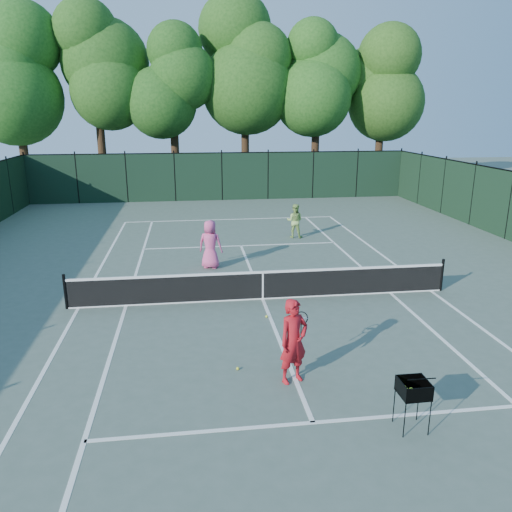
{
  "coord_description": "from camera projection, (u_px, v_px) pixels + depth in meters",
  "views": [
    {
      "loc": [
        -2.12,
        -14.22,
        5.57
      ],
      "look_at": [
        -0.07,
        1.0,
        1.1
      ],
      "focal_mm": 35.0,
      "sensor_mm": 36.0,
      "label": 1
    }
  ],
  "objects": [
    {
      "name": "sideline_doubles_right",
      "position": [
        431.0,
        291.0,
        16.06
      ],
      "size": [
        0.1,
        23.77,
        0.01
      ],
      "primitive_type": "cube",
      "color": "white",
      "rests_on": "ground"
    },
    {
      "name": "service_line_near",
      "position": [
        313.0,
        423.0,
        9.26
      ],
      "size": [
        8.23,
        0.1,
        0.01
      ],
      "primitive_type": "cube",
      "color": "white",
      "rests_on": "ground"
    },
    {
      "name": "baseline_far",
      "position": [
        230.0,
        219.0,
        26.66
      ],
      "size": [
        10.97,
        0.1,
        0.01
      ],
      "primitive_type": "cube",
      "color": "white",
      "rests_on": "ground"
    },
    {
      "name": "tennis_net",
      "position": [
        263.0,
        285.0,
        15.22
      ],
      "size": [
        11.69,
        0.09,
        1.06
      ],
      "color": "black",
      "rests_on": "ground"
    },
    {
      "name": "ground",
      "position": [
        263.0,
        299.0,
        15.35
      ],
      "size": [
        90.0,
        90.0,
        0.0
      ],
      "primitive_type": "plane",
      "color": "#4D5E51",
      "rests_on": "ground"
    },
    {
      "name": "player_pink",
      "position": [
        210.0,
        244.0,
        18.2
      ],
      "size": [
        1.01,
        0.82,
        1.79
      ],
      "rotation": [
        0.0,
        0.0,
        2.81
      ],
      "color": "#DD4E89",
      "rests_on": "ground"
    },
    {
      "name": "sideline_singles_right",
      "position": [
        390.0,
        293.0,
        15.88
      ],
      "size": [
        0.1,
        23.77,
        0.01
      ],
      "primitive_type": "cube",
      "color": "white",
      "rests_on": "ground"
    },
    {
      "name": "service_line_far",
      "position": [
        241.0,
        246.0,
        21.44
      ],
      "size": [
        8.23,
        0.1,
        0.01
      ],
      "primitive_type": "cube",
      "color": "white",
      "rests_on": "ground"
    },
    {
      "name": "tree_5",
      "position": [
        383.0,
        80.0,
        35.77
      ],
      "size": [
        5.8,
        5.8,
        12.23
      ],
      "color": "black",
      "rests_on": "ground"
    },
    {
      "name": "sideline_doubles_left",
      "position": [
        78.0,
        308.0,
        14.65
      ],
      "size": [
        0.1,
        23.77,
        0.01
      ],
      "primitive_type": "cube",
      "color": "white",
      "rests_on": "ground"
    },
    {
      "name": "coach",
      "position": [
        294.0,
        341.0,
        10.46
      ],
      "size": [
        0.82,
        0.89,
        1.85
      ],
      "rotation": [
        0.0,
        0.0,
        0.41
      ],
      "color": "#B4141D",
      "rests_on": "ground"
    },
    {
      "name": "ball_hopper",
      "position": [
        414.0,
        389.0,
        8.88
      ],
      "size": [
        0.52,
        0.52,
        0.97
      ],
      "rotation": [
        0.0,
        0.0,
        0.02
      ],
      "color": "black",
      "rests_on": "ground"
    },
    {
      "name": "fence_far",
      "position": [
        222.0,
        177.0,
        32.06
      ],
      "size": [
        24.0,
        0.05,
        3.0
      ],
      "primitive_type": "cube",
      "color": "black",
      "rests_on": "ground"
    },
    {
      "name": "tree_0",
      "position": [
        13.0,
        69.0,
        31.87
      ],
      "size": [
        6.4,
        6.4,
        13.14
      ],
      "color": "black",
      "rests_on": "ground"
    },
    {
      "name": "tree_3",
      "position": [
        245.0,
        59.0,
        34.31
      ],
      "size": [
        7.0,
        7.0,
        14.45
      ],
      "color": "black",
      "rests_on": "ground"
    },
    {
      "name": "center_service_line",
      "position": [
        263.0,
        299.0,
        15.35
      ],
      "size": [
        0.1,
        12.8,
        0.01
      ],
      "primitive_type": "cube",
      "color": "white",
      "rests_on": "ground"
    },
    {
      "name": "loose_ball_midcourt",
      "position": [
        267.0,
        316.0,
        13.98
      ],
      "size": [
        0.07,
        0.07,
        0.07
      ],
      "primitive_type": "sphere",
      "color": "#E1F432",
      "rests_on": "ground"
    },
    {
      "name": "tree_2",
      "position": [
        172.0,
        78.0,
        33.56
      ],
      "size": [
        6.0,
        6.0,
        12.4
      ],
      "color": "black",
      "rests_on": "ground"
    },
    {
      "name": "loose_ball_near_cart",
      "position": [
        238.0,
        368.0,
        11.15
      ],
      "size": [
        0.07,
        0.07,
        0.07
      ],
      "primitive_type": "sphere",
      "color": "yellow",
      "rests_on": "ground"
    },
    {
      "name": "player_green",
      "position": [
        295.0,
        221.0,
        22.66
      ],
      "size": [
        0.9,
        0.8,
        1.55
      ],
      "rotation": [
        0.0,
        0.0,
        2.8
      ],
      "color": "#95BE5F",
      "rests_on": "ground"
    },
    {
      "name": "sideline_singles_left",
      "position": [
        126.0,
        306.0,
        14.83
      ],
      "size": [
        0.1,
        23.77,
        0.01
      ],
      "primitive_type": "cube",
      "color": "white",
      "rests_on": "ground"
    },
    {
      "name": "tree_1",
      "position": [
        95.0,
        62.0,
        32.84
      ],
      "size": [
        6.8,
        6.8,
        13.98
      ],
      "color": "black",
      "rests_on": "ground"
    },
    {
      "name": "tree_4",
      "position": [
        318.0,
        72.0,
        34.53
      ],
      "size": [
        6.2,
        6.2,
        12.97
      ],
      "color": "black",
      "rests_on": "ground"
    }
  ]
}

